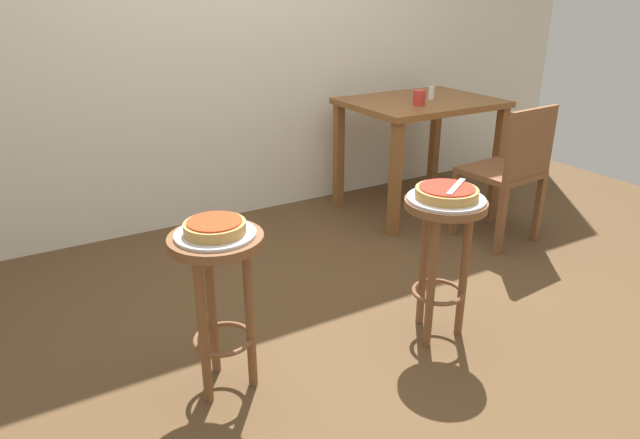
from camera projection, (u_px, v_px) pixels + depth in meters
ground_plane at (369, 319)px, 2.75m from camera, size 6.00×6.00×0.00m
stool_foreground at (443, 239)px, 2.46m from camera, size 0.35×0.35×0.65m
serving_plate_foreground at (446, 199)px, 2.39m from camera, size 0.33×0.33×0.01m
pizza_foreground at (447, 192)px, 2.38m from camera, size 0.26×0.26×0.05m
stool_middle at (219, 280)px, 2.12m from camera, size 0.35×0.35×0.65m
serving_plate_middle at (215, 234)px, 2.05m from camera, size 0.29×0.29×0.01m
pizza_middle at (215, 227)px, 2.04m from camera, size 0.22×0.22×0.05m
dining_table at (420, 117)px, 3.90m from camera, size 0.99×0.76×0.77m
cup_near_edge at (419, 98)px, 3.66m from camera, size 0.08×0.08×0.10m
condiment_shaker at (431, 93)px, 3.86m from camera, size 0.04×0.04×0.08m
wooden_chair at (510, 169)px, 3.42m from camera, size 0.43×0.43×0.85m
pizza_server_knife at (456, 186)px, 2.37m from camera, size 0.20×0.14×0.01m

